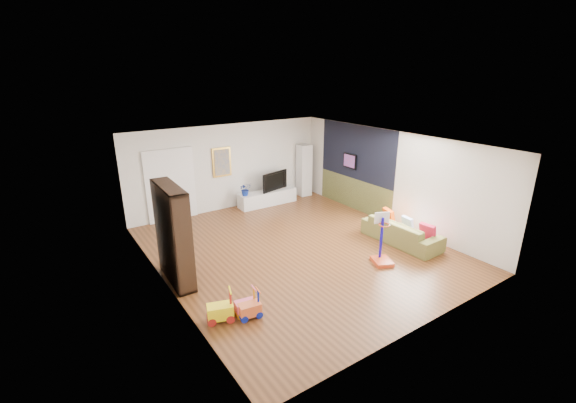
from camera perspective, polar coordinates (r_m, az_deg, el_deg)
floor at (r=9.78m, az=1.33°, el=-7.02°), size 6.50×7.50×0.00m
ceiling at (r=8.93m, az=1.46°, el=8.74°), size 6.50×7.50×0.00m
wall_back at (r=12.39m, az=-8.77°, el=5.06°), size 6.50×0.00×2.70m
wall_front at (r=6.81m, az=20.22°, el=-7.86°), size 6.50×0.00×2.70m
wall_left at (r=7.94m, az=-18.11°, el=-3.71°), size 0.00×7.50×2.70m
wall_right at (r=11.39m, az=14.85°, el=3.41°), size 0.00×7.50×2.70m
navy_accent at (r=12.19m, az=10.07°, el=7.18°), size 0.01×3.20×1.70m
olive_wainscot at (r=12.53m, az=9.72°, el=1.14°), size 0.01×3.20×1.00m
doorway at (r=11.77m, az=-16.96°, el=2.20°), size 1.45×0.06×2.10m
painting_back at (r=12.20m, az=-9.80°, el=5.77°), size 0.62×0.06×0.92m
artwork_right at (r=12.35m, az=9.13°, el=5.96°), size 0.04×0.56×0.46m
media_console at (r=12.83m, az=-3.07°, el=0.56°), size 2.01×0.52×0.47m
tall_cabinet at (r=13.64m, az=2.39°, el=4.66°), size 0.45×0.45×1.82m
bookshelf at (r=8.33m, az=-16.65°, el=-4.72°), size 0.42×1.45×2.11m
sofa at (r=10.42m, az=16.46°, el=-4.30°), size 0.87×2.11×0.61m
basketball_hoop at (r=9.10m, az=14.01°, el=-5.48°), size 0.58×0.63×1.21m
ride_on_yellow at (r=7.18m, az=-10.07°, el=-15.03°), size 0.52×0.41×0.61m
ride_on_orange at (r=7.22m, az=-5.71°, el=-14.98°), size 0.43×0.30×0.53m
ride_on_pink at (r=7.31m, az=-6.30°, el=-14.60°), size 0.42×0.30×0.52m
child at (r=11.83m, az=-15.01°, el=-0.73°), size 0.32×0.22×0.85m
tv at (r=12.83m, az=-2.29°, el=3.14°), size 1.09×0.40×0.63m
vase_plant at (r=12.31m, az=-6.35°, el=1.83°), size 0.38×0.33×0.42m
pillow_left at (r=10.16m, az=19.97°, el=-4.21°), size 0.14×0.41×0.40m
pillow_center at (r=10.53m, az=17.31°, el=-3.09°), size 0.13×0.35×0.34m
pillow_right at (r=10.88m, az=14.73°, el=-2.13°), size 0.22×0.43×0.41m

